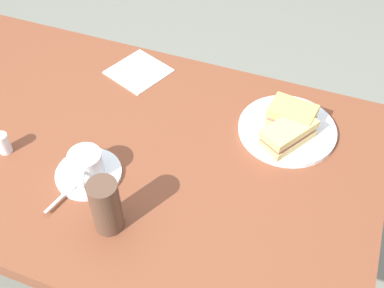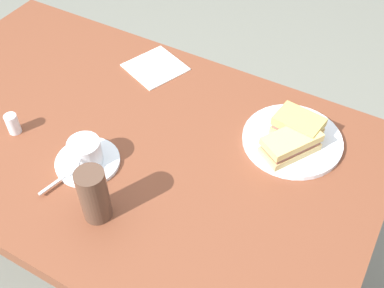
{
  "view_description": "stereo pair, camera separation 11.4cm",
  "coord_description": "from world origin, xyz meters",
  "views": [
    {
      "loc": [
        0.47,
        -0.69,
        1.57
      ],
      "look_at": [
        0.19,
        0.04,
        0.73
      ],
      "focal_mm": 43.98,
      "sensor_mm": 36.0,
      "label": 1
    },
    {
      "loc": [
        0.57,
        -0.64,
        1.57
      ],
      "look_at": [
        0.19,
        0.04,
        0.73
      ],
      "focal_mm": 43.98,
      "sensor_mm": 36.0,
      "label": 2
    }
  ],
  "objects": [
    {
      "name": "coffee_saucer",
      "position": [
        -0.01,
        -0.12,
        0.71
      ],
      "size": [
        0.16,
        0.16,
        0.01
      ],
      "primitive_type": "cylinder",
      "color": "white",
      "rests_on": "dining_table"
    },
    {
      "name": "sandwich_back",
      "position": [
        0.4,
        0.15,
        0.75
      ],
      "size": [
        0.13,
        0.16,
        0.05
      ],
      "color": "#D8BA75",
      "rests_on": "sandwich_plate"
    },
    {
      "name": "coffee_cup",
      "position": [
        -0.01,
        -0.12,
        0.75
      ],
      "size": [
        0.08,
        0.1,
        0.06
      ],
      "color": "white",
      "rests_on": "coffee_saucer"
    },
    {
      "name": "drinking_glass",
      "position": [
        0.1,
        -0.22,
        0.77
      ],
      "size": [
        0.06,
        0.06,
        0.14
      ],
      "primitive_type": "cylinder",
      "color": "#50382A",
      "rests_on": "dining_table"
    },
    {
      "name": "sandwich_front",
      "position": [
        0.4,
        0.21,
        0.75
      ],
      "size": [
        0.12,
        0.09,
        0.06
      ],
      "color": "tan",
      "rests_on": "sandwich_plate"
    },
    {
      "name": "sandwich_plate",
      "position": [
        0.4,
        0.19,
        0.71
      ],
      "size": [
        0.25,
        0.25,
        0.01
      ],
      "primitive_type": "cylinder",
      "color": "white",
      "rests_on": "dining_table"
    },
    {
      "name": "ground_plane",
      "position": [
        0.0,
        0.0,
        0.0
      ],
      "size": [
        6.0,
        6.0,
        0.0
      ],
      "primitive_type": "plane",
      "color": "slate"
    },
    {
      "name": "napkin",
      "position": [
        -0.07,
        0.28,
        0.71
      ],
      "size": [
        0.19,
        0.19,
        0.0
      ],
      "primitive_type": "cube",
      "rotation": [
        0.0,
        0.0,
        -0.37
      ],
      "color": "white",
      "rests_on": "dining_table"
    },
    {
      "name": "dining_table",
      "position": [
        0.0,
        0.0,
        0.61
      ],
      "size": [
        1.31,
        0.78,
        0.7
      ],
      "color": "brown",
      "rests_on": "ground_plane"
    },
    {
      "name": "salt_shaker",
      "position": [
        -0.24,
        -0.12,
        0.73
      ],
      "size": [
        0.03,
        0.03,
        0.06
      ],
      "primitive_type": "cylinder",
      "color": "silver",
      "rests_on": "dining_table"
    },
    {
      "name": "spoon",
      "position": [
        -0.03,
        -0.19,
        0.72
      ],
      "size": [
        0.03,
        0.1,
        0.01
      ],
      "color": "silver",
      "rests_on": "coffee_saucer"
    }
  ]
}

